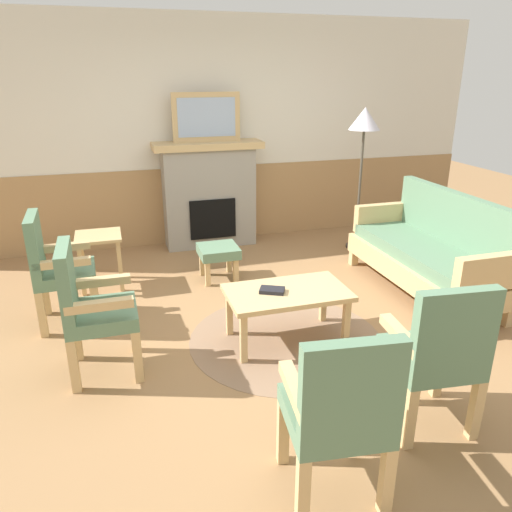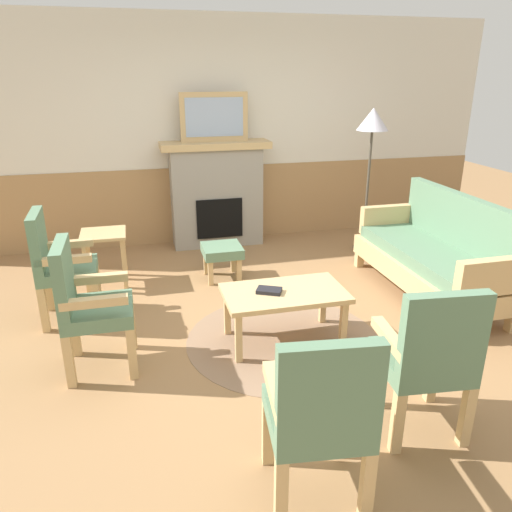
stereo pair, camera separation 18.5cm
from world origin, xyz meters
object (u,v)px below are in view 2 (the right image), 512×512
at_px(fireplace, 216,193).
at_px(couch, 433,256).
at_px(side_table, 104,243).
at_px(armchair_near_fireplace, 58,262).
at_px(armchair_by_window_left, 86,301).
at_px(floor_lamp_by_couch, 372,129).
at_px(book_on_table, 269,291).
at_px(coffee_table, 284,297).
at_px(armchair_front_left, 321,411).
at_px(armchair_front_center, 428,355).
at_px(footstool, 222,253).
at_px(framed_picture, 214,117).

xyz_separation_m(fireplace, couch, (1.75, -2.01, -0.26)).
height_order(couch, side_table, couch).
height_order(armchair_near_fireplace, armchair_by_window_left, same).
bearing_deg(floor_lamp_by_couch, side_table, -173.73).
distance_m(fireplace, book_on_table, 2.53).
bearing_deg(coffee_table, armchair_near_fireplace, 154.48).
bearing_deg(coffee_table, side_table, 132.41).
distance_m(armchair_front_left, armchair_front_center, 0.84).
relative_size(footstool, armchair_by_window_left, 0.41).
distance_m(book_on_table, footstool, 1.41).
distance_m(footstool, side_table, 1.19).
relative_size(framed_picture, couch, 0.44).
xyz_separation_m(footstool, armchair_near_fireplace, (-1.52, -0.56, 0.25)).
bearing_deg(framed_picture, floor_lamp_by_couch, -20.57).
bearing_deg(floor_lamp_by_couch, framed_picture, 159.43).
xyz_separation_m(book_on_table, side_table, (-1.30, 1.55, -0.02)).
bearing_deg(couch, framed_picture, 131.09).
bearing_deg(armchair_front_left, framed_picture, 87.07).
xyz_separation_m(armchair_front_left, floor_lamp_by_couch, (1.92, 3.45, 0.91)).
bearing_deg(couch, book_on_table, -164.01).
relative_size(armchair_near_fireplace, floor_lamp_by_couch, 0.58).
bearing_deg(armchair_near_fireplace, footstool, 20.17).
distance_m(couch, armchair_front_left, 2.86).
bearing_deg(floor_lamp_by_couch, armchair_front_center, -109.98).
bearing_deg(floor_lamp_by_couch, fireplace, 159.44).
relative_size(coffee_table, book_on_table, 5.04).
bearing_deg(armchair_front_center, couch, 56.04).
relative_size(armchair_near_fireplace, armchair_front_center, 1.00).
bearing_deg(floor_lamp_by_couch, armchair_near_fireplace, -162.79).
bearing_deg(framed_picture, armchair_by_window_left, -118.25).
distance_m(footstool, armchair_front_center, 2.75).
height_order(coffee_table, side_table, side_table).
xyz_separation_m(book_on_table, footstool, (-0.12, 1.39, -0.17)).
distance_m(footstool, armchair_by_window_left, 1.90).
bearing_deg(armchair_by_window_left, footstool, 49.37).
xyz_separation_m(footstool, armchair_front_left, (-0.06, -2.96, 0.25)).
height_order(couch, footstool, couch).
height_order(framed_picture, floor_lamp_by_couch, framed_picture).
xyz_separation_m(book_on_table, armchair_by_window_left, (-1.35, -0.04, 0.08)).
height_order(footstool, floor_lamp_by_couch, floor_lamp_by_couch).
height_order(fireplace, armchair_front_center, fireplace).
relative_size(fireplace, floor_lamp_by_couch, 0.77).
xyz_separation_m(footstool, armchair_by_window_left, (-1.23, -1.43, 0.25)).
bearing_deg(armchair_by_window_left, coffee_table, 1.27).
relative_size(armchair_near_fireplace, armchair_front_left, 1.00).
bearing_deg(fireplace, couch, -48.91).
distance_m(framed_picture, couch, 2.91).
relative_size(book_on_table, floor_lamp_by_couch, 0.11).
distance_m(armchair_by_window_left, side_table, 1.59).
height_order(framed_picture, armchair_front_left, framed_picture).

